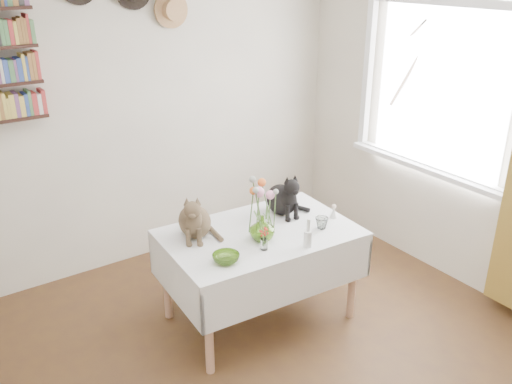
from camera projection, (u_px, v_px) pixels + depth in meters
room at (303, 222)px, 2.58m from camera, size 4.08×4.58×2.58m
window at (437, 102)px, 4.16m from camera, size 0.12×1.52×1.32m
dining_table at (260, 254)px, 3.76m from camera, size 1.35×0.91×0.70m
tabby_cat at (194, 213)px, 3.57m from camera, size 0.34×0.36×0.34m
black_cat at (282, 192)px, 3.90m from camera, size 0.24×0.30×0.34m
flower_vase at (262, 228)px, 3.55m from camera, size 0.20×0.20×0.17m
green_bowl at (226, 258)px, 3.31m from camera, size 0.20×0.20×0.05m
drinking_glass at (322, 223)px, 3.72m from camera, size 0.11×0.11×0.08m
candlestick at (308, 237)px, 3.48m from camera, size 0.06×0.06×0.20m
berry_jar at (264, 238)px, 3.43m from camera, size 0.05×0.05×0.19m
porcelain_figurine at (334, 212)px, 3.88m from camera, size 0.06×0.06×0.10m
flower_bouquet at (262, 192)px, 3.46m from camera, size 0.17×0.13×0.39m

